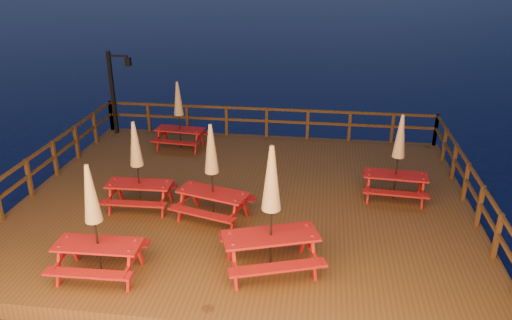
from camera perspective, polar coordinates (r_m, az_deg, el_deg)
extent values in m
plane|color=#050A33|center=(13.87, -1.17, -5.82)|extent=(500.00, 500.00, 0.00)
cube|color=#4C3418|center=(13.77, -1.18, -5.09)|extent=(12.00, 10.00, 0.40)
cylinder|color=#372511|center=(19.52, -15.44, 1.17)|extent=(0.24, 0.24, 1.40)
cylinder|color=#372511|center=(18.11, 1.11, 0.31)|extent=(0.24, 0.24, 1.40)
cylinder|color=#372511|center=(18.37, 18.72, -0.63)|extent=(0.24, 0.24, 1.40)
cube|color=#372511|center=(17.75, 1.25, 5.84)|extent=(11.70, 0.06, 0.09)
cube|color=#372511|center=(17.88, 1.23, 4.48)|extent=(11.70, 0.06, 0.09)
cube|color=#372511|center=(18.99, -12.99, 4.82)|extent=(0.10, 0.10, 1.10)
cube|color=#372511|center=(17.90, 1.23, 4.31)|extent=(0.10, 0.10, 1.10)
cube|color=#372511|center=(18.00, 16.22, 3.49)|extent=(0.10, 0.10, 1.10)
cube|color=#372511|center=(15.23, -23.51, 0.91)|extent=(0.06, 9.70, 0.09)
cube|color=#372511|center=(15.39, -23.25, -0.62)|extent=(0.06, 9.70, 0.09)
cube|color=#372511|center=(15.41, -23.22, -0.81)|extent=(0.10, 0.10, 1.10)
cube|color=#372511|center=(18.59, -17.39, 3.96)|extent=(0.10, 0.10, 1.10)
cube|color=#372511|center=(13.66, 23.82, -1.62)|extent=(0.06, 9.70, 0.09)
cube|color=#372511|center=(13.83, 23.53, -3.30)|extent=(0.06, 9.70, 0.09)
cube|color=#372511|center=(13.86, 23.49, -3.50)|extent=(0.10, 0.10, 1.10)
cube|color=#372511|center=(17.32, 20.44, 2.17)|extent=(0.10, 0.10, 1.10)
cube|color=black|center=(18.78, -16.06, 7.35)|extent=(0.12, 0.12, 3.00)
cube|color=black|center=(18.35, -15.51, 11.40)|extent=(0.70, 0.06, 0.06)
cube|color=black|center=(18.25, -14.41, 10.81)|extent=(0.18, 0.18, 0.28)
sphere|color=#F6C962|center=(18.25, -14.41, 10.81)|extent=(0.14, 0.14, 0.14)
cube|color=maroon|center=(12.38, -4.97, -3.74)|extent=(1.88, 1.14, 0.05)
cube|color=maroon|center=(12.97, -3.69, -3.84)|extent=(1.76, 0.75, 0.05)
cube|color=maroon|center=(12.07, -6.25, -6.12)|extent=(1.76, 0.75, 0.05)
cube|color=maroon|center=(13.13, -7.05, -3.99)|extent=(0.08, 0.11, 0.73)
cube|color=maroon|center=(12.65, -8.54, -5.19)|extent=(0.08, 0.11, 0.73)
cube|color=maroon|center=(12.51, -1.24, -5.26)|extent=(0.08, 0.11, 0.73)
cube|color=maroon|center=(12.00, -2.56, -6.59)|extent=(0.08, 0.11, 0.73)
cylinder|color=black|center=(12.17, -5.04, -1.69)|extent=(0.04, 0.04, 2.44)
cone|color=tan|center=(11.90, -5.16, 1.30)|extent=(0.35, 0.35, 1.22)
sphere|color=black|center=(11.71, -5.26, 3.87)|extent=(0.07, 0.07, 0.07)
cube|color=maroon|center=(10.79, -17.63, -9.20)|extent=(1.78, 0.74, 0.05)
cube|color=maroon|center=(11.39, -16.34, -8.93)|extent=(1.76, 0.33, 0.05)
cube|color=maroon|center=(10.51, -18.67, -12.21)|extent=(1.76, 0.33, 0.05)
cube|color=maroon|center=(11.52, -20.19, -9.54)|extent=(0.06, 0.10, 0.73)
cube|color=maroon|center=(11.04, -21.60, -11.27)|extent=(0.06, 0.10, 0.73)
cube|color=maroon|center=(10.98, -13.20, -10.32)|extent=(0.06, 0.10, 0.73)
cube|color=maroon|center=(10.49, -14.31, -12.21)|extent=(0.06, 0.10, 0.73)
cylinder|color=black|center=(10.55, -17.95, -6.96)|extent=(0.04, 0.04, 2.44)
cone|color=tan|center=(10.24, -18.41, -3.64)|extent=(0.35, 0.35, 1.22)
sphere|color=black|center=(10.01, -18.81, -0.75)|extent=(0.07, 0.07, 0.07)
cube|color=maroon|center=(13.21, -13.21, -2.69)|extent=(1.69, 0.70, 0.05)
cube|color=maroon|center=(13.80, -12.39, -2.74)|extent=(1.68, 0.32, 0.05)
cube|color=maroon|center=(12.87, -13.87, -4.87)|extent=(1.68, 0.32, 0.05)
cube|color=maroon|center=(13.85, -15.42, -3.28)|extent=(0.06, 0.09, 0.69)
cube|color=maroon|center=(13.35, -16.32, -4.43)|extent=(0.06, 0.09, 0.69)
cube|color=maroon|center=(13.42, -9.86, -3.63)|extent=(0.06, 0.09, 0.69)
cube|color=maroon|center=(12.90, -10.56, -4.83)|extent=(0.06, 0.09, 0.69)
cylinder|color=black|center=(13.02, -13.39, -0.85)|extent=(0.04, 0.04, 2.32)
cone|color=tan|center=(12.78, -13.66, 1.81)|extent=(0.33, 0.33, 1.16)
sphere|color=black|center=(12.60, -13.88, 4.09)|extent=(0.06, 0.06, 0.06)
cube|color=maroon|center=(17.03, -8.69, 3.48)|extent=(1.66, 0.77, 0.04)
cube|color=maroon|center=(17.59, -8.01, 3.23)|extent=(1.63, 0.40, 0.04)
cube|color=maroon|center=(16.65, -9.30, 2.00)|extent=(1.63, 0.40, 0.04)
cube|color=maroon|center=(17.64, -10.31, 2.91)|extent=(0.06, 0.09, 0.67)
cube|color=maroon|center=(17.14, -11.07, 2.25)|extent=(0.06, 0.09, 0.67)
cube|color=maroon|center=(17.17, -6.17, 2.60)|extent=(0.06, 0.09, 0.67)
cube|color=maroon|center=(16.65, -6.83, 1.90)|extent=(0.06, 0.09, 0.67)
cylinder|color=black|center=(16.88, -8.78, 4.92)|extent=(0.04, 0.04, 2.24)
cone|color=tan|center=(16.70, -8.91, 6.96)|extent=(0.32, 0.32, 1.12)
sphere|color=black|center=(16.57, -9.02, 8.69)|extent=(0.06, 0.06, 0.06)
cube|color=maroon|center=(13.87, 15.69, -1.66)|extent=(1.71, 0.76, 0.05)
cube|color=maroon|center=(14.49, 15.46, -1.76)|extent=(1.69, 0.37, 0.05)
cube|color=maroon|center=(13.49, 15.68, -3.71)|extent=(1.69, 0.37, 0.05)
cube|color=maroon|center=(14.25, 12.69, -2.22)|extent=(0.06, 0.10, 0.70)
cube|color=maroon|center=(13.70, 12.69, -3.29)|extent=(0.06, 0.10, 0.70)
cube|color=maroon|center=(14.37, 18.24, -2.64)|extent=(0.06, 0.10, 0.70)
cube|color=maroon|center=(13.82, 18.47, -3.72)|extent=(0.06, 0.10, 0.70)
cylinder|color=black|center=(13.69, 15.89, 0.10)|extent=(0.04, 0.04, 2.32)
cone|color=tan|center=(13.46, 16.19, 2.66)|extent=(0.33, 0.33, 1.16)
sphere|color=black|center=(13.29, 16.44, 4.83)|extent=(0.07, 0.07, 0.07)
cube|color=maroon|center=(10.41, 1.70, -8.66)|extent=(2.12, 1.37, 0.05)
cube|color=maroon|center=(11.13, 0.92, -8.36)|extent=(1.97, 0.93, 0.05)
cube|color=maroon|center=(10.06, 2.51, -12.18)|extent=(1.97, 0.93, 0.05)
cube|color=maroon|center=(10.81, -3.08, -9.96)|extent=(0.10, 0.13, 0.82)
cube|color=maroon|center=(10.22, -2.48, -12.13)|extent=(0.10, 0.13, 0.82)
cube|color=maroon|center=(11.11, 5.45, -9.04)|extent=(0.10, 0.13, 0.82)
cube|color=maroon|center=(10.53, 6.56, -11.07)|extent=(0.10, 0.13, 0.82)
cylinder|color=black|center=(10.14, 1.73, -6.02)|extent=(0.05, 0.05, 2.74)
cone|color=tan|center=(9.79, 1.78, -2.09)|extent=(0.39, 0.39, 1.37)
sphere|color=black|center=(9.53, 1.83, 1.38)|extent=(0.08, 0.08, 0.08)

